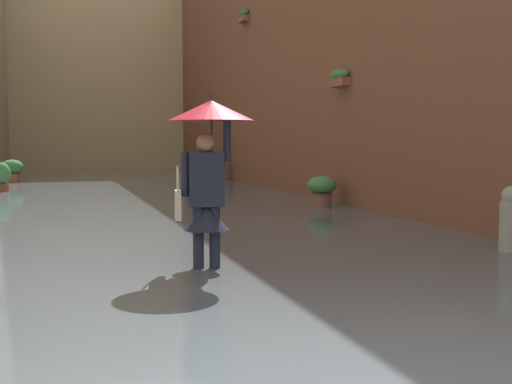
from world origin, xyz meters
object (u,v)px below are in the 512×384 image
object	(u,v)px
potted_plant_far_right	(2,178)
potted_plant_near_left	(322,190)
mooring_bollard	(511,223)
person_wading	(208,153)
potted_plant_far_left	(217,167)
potted_plant_near_right	(12,170)

from	to	relation	value
potted_plant_far_right	potted_plant_near_left	size ratio (longest dim) A/B	1.20
potted_plant_near_left	mooring_bollard	world-z (taller)	mooring_bollard
potted_plant_far_right	person_wading	bearing A→B (deg)	103.56
potted_plant_near_left	mooring_bollard	distance (m)	5.99
potted_plant_far_right	mooring_bollard	distance (m)	13.91
person_wading	potted_plant_far_left	xyz separation A→B (m)	(-3.85, -15.35, -0.82)
person_wading	potted_plant_near_left	xyz separation A→B (m)	(-3.84, -5.96, -0.93)
potted_plant_far_left	potted_plant_far_right	bearing A→B (deg)	25.77
potted_plant_far_right	potted_plant_near_left	xyz separation A→B (m)	(-6.75, 6.13, -0.04)
mooring_bollard	potted_plant_far_left	bearing A→B (deg)	-89.75
person_wading	mooring_bollard	world-z (taller)	person_wading
potted_plant_near_right	potted_plant_far_left	world-z (taller)	potted_plant_far_left
potted_plant_near_right	potted_plant_far_right	distance (m)	3.81
potted_plant_far_right	potted_plant_near_left	bearing A→B (deg)	137.77
person_wading	potted_plant_near_left	bearing A→B (deg)	-122.78
potted_plant_near_left	mooring_bollard	size ratio (longest dim) A/B	0.79
potted_plant_far_left	mooring_bollard	bearing A→B (deg)	90.25
potted_plant_far_right	potted_plant_far_left	bearing A→B (deg)	-154.23
potted_plant_near_right	mooring_bollard	distance (m)	17.31
potted_plant_far_left	mooring_bollard	world-z (taller)	potted_plant_far_left
potted_plant_far_right	mooring_bollard	xyz separation A→B (m)	(-6.83, 12.12, -0.01)
potted_plant_near_right	person_wading	bearing A→B (deg)	100.18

